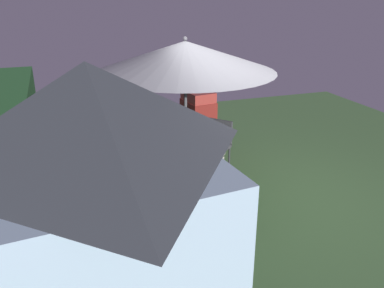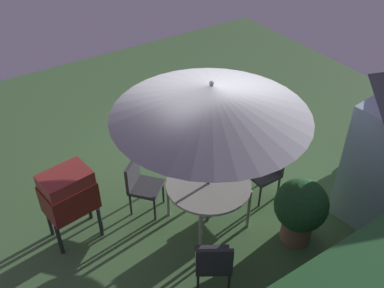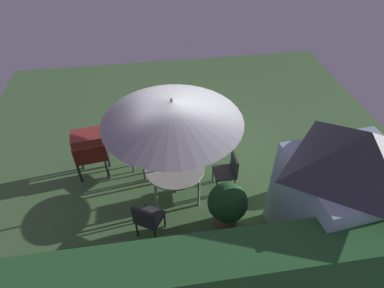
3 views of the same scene
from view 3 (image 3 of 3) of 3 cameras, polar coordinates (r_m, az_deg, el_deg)
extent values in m
plane|color=#47703D|center=(8.03, -0.13, -3.06)|extent=(11.00, 11.00, 0.00)
cube|color=#28602D|center=(5.30, 5.95, -22.90)|extent=(7.10, 0.73, 1.65)
cube|color=#9EBCD1|center=(6.39, 24.26, -9.81)|extent=(2.03, 1.81, 1.97)
pyramid|color=#33383D|center=(5.52, 27.94, -0.91)|extent=(2.15, 1.92, 0.67)
cube|color=gray|center=(6.23, 27.90, -16.56)|extent=(0.79, 0.11, 1.54)
cylinder|color=#B2ADA3|center=(6.80, -3.04, -4.16)|extent=(1.25, 1.25, 0.04)
cylinder|color=gray|center=(7.42, 0.07, -3.57)|extent=(0.05, 0.05, 0.74)
cylinder|color=gray|center=(7.38, -6.70, -4.26)|extent=(0.05, 0.05, 0.74)
cylinder|color=gray|center=(6.83, 1.19, -8.66)|extent=(0.05, 0.05, 0.74)
cylinder|color=gray|center=(6.78, -6.24, -9.46)|extent=(0.05, 0.05, 0.74)
cylinder|color=#4C4C51|center=(6.50, -3.17, -1.38)|extent=(0.04, 0.04, 2.41)
cone|color=gray|center=(5.88, -3.52, 5.76)|extent=(2.64, 2.64, 0.43)
sphere|color=#4C4C51|center=(5.75, -3.62, 7.78)|extent=(0.06, 0.06, 0.06)
cube|color=maroon|center=(7.55, -17.48, -0.81)|extent=(0.76, 0.59, 0.45)
cube|color=maroon|center=(7.35, -17.97, 1.09)|extent=(0.72, 0.56, 0.20)
cylinder|color=#262628|center=(7.98, -14.47, -2.30)|extent=(0.06, 0.06, 0.55)
cylinder|color=#262628|center=(8.09, -18.81, -2.70)|extent=(0.06, 0.06, 0.55)
cylinder|color=#262628|center=(7.67, -14.60, -4.42)|extent=(0.06, 0.06, 0.55)
cylinder|color=#262628|center=(7.79, -19.12, -4.80)|extent=(0.06, 0.06, 0.55)
cube|color=#38383D|center=(7.56, -8.45, -2.31)|extent=(0.65, 0.65, 0.06)
cube|color=#38383D|center=(7.53, -9.69, -0.33)|extent=(0.38, 0.34, 0.45)
cylinder|color=#2C2C30|center=(7.92, -8.21, -2.10)|extent=(0.04, 0.04, 0.45)
cylinder|color=#2C2C30|center=(7.74, -10.38, -3.61)|extent=(0.04, 0.04, 0.45)
cylinder|color=#2C2C30|center=(7.69, -6.19, -3.44)|extent=(0.04, 0.04, 0.45)
cylinder|color=#2C2C30|center=(7.51, -8.37, -5.03)|extent=(0.04, 0.04, 0.45)
cube|color=#38383D|center=(6.41, -7.37, -12.61)|extent=(0.63, 0.63, 0.06)
cube|color=#38383D|center=(6.12, -8.53, -12.77)|extent=(0.42, 0.29, 0.45)
cylinder|color=#2C2C30|center=(6.56, -9.65, -14.44)|extent=(0.04, 0.04, 0.45)
cylinder|color=#2C2C30|center=(6.43, -6.48, -15.71)|extent=(0.04, 0.04, 0.45)
cylinder|color=#2C2C30|center=(6.75, -7.89, -11.94)|extent=(0.04, 0.04, 0.45)
cylinder|color=#2C2C30|center=(6.62, -4.80, -13.10)|extent=(0.04, 0.04, 0.45)
cube|color=#38383D|center=(7.16, 5.67, -4.98)|extent=(0.46, 0.46, 0.06)
cube|color=#38383D|center=(7.05, 7.45, -3.50)|extent=(0.05, 0.46, 0.45)
cylinder|color=#2C2C30|center=(7.24, 7.46, -7.15)|extent=(0.04, 0.04, 0.45)
cylinder|color=#2C2C30|center=(7.50, 6.71, -4.92)|extent=(0.04, 0.04, 0.45)
cylinder|color=#2C2C30|center=(7.16, 4.34, -7.55)|extent=(0.04, 0.04, 0.45)
cylinder|color=#2C2C30|center=(7.42, 3.70, -5.28)|extent=(0.04, 0.04, 0.45)
cylinder|color=#936651|center=(6.71, 5.94, -12.86)|extent=(0.45, 0.45, 0.35)
sphere|color=#235628|center=(6.31, 6.25, -10.15)|extent=(0.77, 0.77, 0.77)
cylinder|color=#4C4C51|center=(8.18, 25.10, -5.17)|extent=(0.39, 0.39, 0.36)
sphere|color=#2D6B33|center=(7.94, 25.84, -3.31)|extent=(0.44, 0.44, 0.44)
camera|label=1|loc=(7.05, 49.79, 5.34)|focal=37.41mm
camera|label=2|loc=(2.69, -73.20, 0.41)|focal=40.91mm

